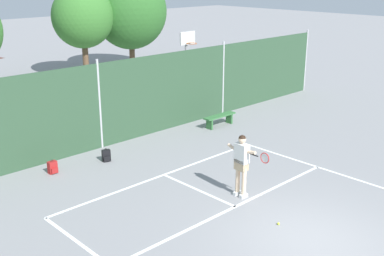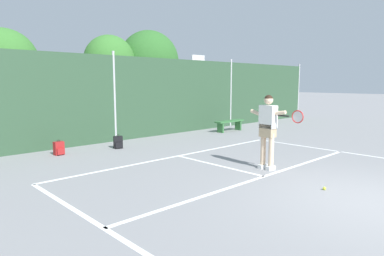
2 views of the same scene
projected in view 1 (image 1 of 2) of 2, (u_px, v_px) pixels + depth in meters
name	position (u px, v px, depth m)	size (l,w,h in m)	color
ground_plane	(313.00, 241.00, 11.53)	(120.00, 120.00, 0.00)	gray
court_markings	(290.00, 231.00, 11.97)	(8.30, 11.10, 0.01)	white
chainlink_fence	(100.00, 106.00, 17.23)	(26.09, 0.09, 3.26)	#2D4C33
basketball_hoop	(187.00, 58.00, 22.39)	(0.90, 0.67, 3.55)	#9E9EA3
tennis_player	(242.00, 160.00, 13.52)	(0.27, 1.44, 1.85)	silver
tennis_ball	(278.00, 224.00, 12.28)	(0.07, 0.07, 0.07)	#CCE033
backpack_red	(53.00, 168.00, 15.37)	(0.29, 0.25, 0.46)	maroon
backpack_black	(106.00, 156.00, 16.36)	(0.33, 0.31, 0.46)	black
courtside_bench	(220.00, 118.00, 20.02)	(1.60, 0.36, 0.48)	#336B38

